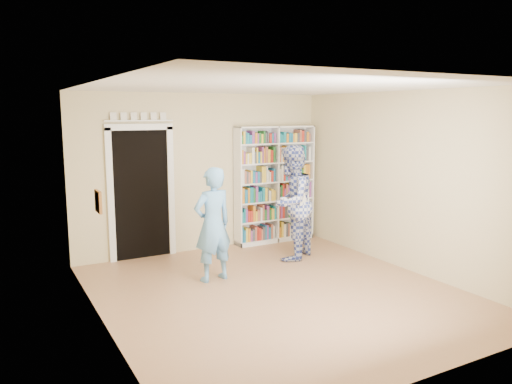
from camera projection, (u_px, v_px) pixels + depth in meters
floor at (278, 293)px, 6.66m from camera, size 5.00×5.00×0.00m
ceiling at (279, 87)px, 6.23m from camera, size 5.00×5.00×0.00m
wall_back at (203, 173)px, 8.61m from camera, size 4.50×0.00×4.50m
wall_left at (100, 209)px, 5.37m from camera, size 0.00×5.00×5.00m
wall_right at (406, 181)px, 7.52m from camera, size 0.00×5.00×5.00m
bookshelf at (275, 184)px, 9.16m from camera, size 1.55×0.29×2.13m
doorway at (141, 187)px, 8.09m from camera, size 1.10×0.08×2.43m
wall_art at (98, 202)px, 5.55m from camera, size 0.03×0.25×0.25m
man_blue at (213, 224)px, 7.03m from camera, size 0.65×0.47×1.63m
man_plaid at (291, 203)px, 8.07m from camera, size 1.15×1.09×1.87m
paper_sheet at (304, 195)px, 7.88m from camera, size 0.22×0.08×0.32m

